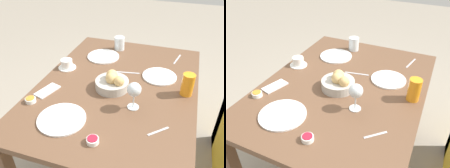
% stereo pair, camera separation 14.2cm
% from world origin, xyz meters
% --- Properties ---
extents(ground_plane, '(10.00, 10.00, 0.00)m').
position_xyz_m(ground_plane, '(0.00, 0.00, 0.00)').
color(ground_plane, gray).
extents(dining_table, '(1.29, 0.95, 0.74)m').
position_xyz_m(dining_table, '(0.00, 0.00, 0.64)').
color(dining_table, brown).
rests_on(dining_table, ground_plane).
extents(bread_basket, '(0.20, 0.20, 0.11)m').
position_xyz_m(bread_basket, '(0.05, -0.02, 0.78)').
color(bread_basket, '#B2ADA3').
rests_on(bread_basket, dining_table).
extents(plate_near_left, '(0.24, 0.24, 0.01)m').
position_xyz_m(plate_near_left, '(-0.32, -0.21, 0.74)').
color(plate_near_left, white).
rests_on(plate_near_left, dining_table).
extents(plate_near_right, '(0.25, 0.25, 0.01)m').
position_xyz_m(plate_near_right, '(0.39, -0.18, 0.74)').
color(plate_near_right, white).
rests_on(plate_near_right, dining_table).
extents(plate_far_center, '(0.22, 0.22, 0.01)m').
position_xyz_m(plate_far_center, '(-0.17, 0.23, 0.74)').
color(plate_far_center, white).
rests_on(plate_far_center, dining_table).
extents(juice_glass, '(0.07, 0.07, 0.13)m').
position_xyz_m(juice_glass, '(-0.03, 0.41, 0.80)').
color(juice_glass, orange).
rests_on(juice_glass, dining_table).
extents(water_tumbler, '(0.08, 0.08, 0.10)m').
position_xyz_m(water_tumbler, '(-0.49, -0.13, 0.79)').
color(water_tumbler, silver).
rests_on(water_tumbler, dining_table).
extents(wine_glass, '(0.08, 0.08, 0.16)m').
position_xyz_m(wine_glass, '(0.19, 0.14, 0.85)').
color(wine_glass, silver).
rests_on(wine_glass, dining_table).
extents(coffee_cup, '(0.12, 0.12, 0.06)m').
position_xyz_m(coffee_cup, '(-0.09, -0.39, 0.76)').
color(coffee_cup, white).
rests_on(coffee_cup, dining_table).
extents(jam_bowl_berry, '(0.06, 0.06, 0.03)m').
position_xyz_m(jam_bowl_berry, '(0.49, 0.03, 0.75)').
color(jam_bowl_berry, white).
rests_on(jam_bowl_berry, dining_table).
extents(jam_bowl_honey, '(0.06, 0.06, 0.03)m').
position_xyz_m(jam_bowl_honey, '(0.32, -0.41, 0.75)').
color(jam_bowl_honey, white).
rests_on(jam_bowl_honey, dining_table).
extents(fork_silver, '(0.04, 0.16, 0.00)m').
position_xyz_m(fork_silver, '(-0.16, 0.02, 0.74)').
color(fork_silver, '#B7B7BC').
rests_on(fork_silver, dining_table).
extents(knife_silver, '(0.16, 0.04, 0.00)m').
position_xyz_m(knife_silver, '(-0.46, 0.32, 0.74)').
color(knife_silver, '#B7B7BC').
rests_on(knife_silver, dining_table).
extents(spoon_coffee, '(0.09, 0.09, 0.00)m').
position_xyz_m(spoon_coffee, '(0.33, 0.30, 0.74)').
color(spoon_coffee, '#B7B7BC').
rests_on(spoon_coffee, dining_table).
extents(cell_phone, '(0.16, 0.11, 0.01)m').
position_xyz_m(cell_phone, '(0.20, -0.38, 0.74)').
color(cell_phone, silver).
rests_on(cell_phone, dining_table).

